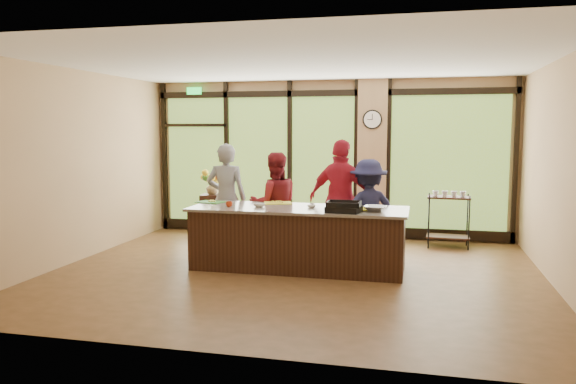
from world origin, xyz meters
The scene contains 25 objects.
floor centered at (0.00, 0.00, 0.00)m, with size 7.00×7.00×0.00m, color #4E361B.
ceiling centered at (0.00, 0.00, 3.00)m, with size 7.00×7.00×0.00m, color silver.
back_wall centered at (0.00, 3.00, 1.50)m, with size 7.00×7.00×0.00m, color tan.
left_wall centered at (-3.50, 0.00, 1.50)m, with size 6.00×6.00×0.00m, color tan.
right_wall centered at (3.50, 0.00, 1.50)m, with size 6.00×6.00×0.00m, color tan.
window_wall centered at (0.16, 2.95, 1.39)m, with size 6.90×0.12×3.00m.
island_base centered at (0.00, 0.30, 0.44)m, with size 3.10×1.00×0.88m, color black.
countertop centered at (0.00, 0.30, 0.90)m, with size 3.20×1.10×0.04m, color slate.
wall_clock centered at (0.85, 2.87, 2.25)m, with size 0.36×0.04×0.36m.
cook_left centered at (-1.41, 1.11, 0.92)m, with size 0.67×0.44×1.84m, color slate.
cook_midleft centered at (-0.57, 1.08, 0.85)m, with size 0.83×0.64×1.70m, color maroon.
cook_midright centered at (0.53, 1.11, 0.96)m, with size 1.12×0.47×1.91m, color #A31929.
cook_right centered at (0.97, 0.99, 0.81)m, with size 1.04×0.60×1.61m, color #1B1C3D.
roasting_pan centered at (0.72, 0.00, 0.96)m, with size 0.46×0.36×0.08m, color black.
mixing_bowl centered at (1.13, 0.19, 0.96)m, with size 0.32×0.32×0.08m, color silver.
cutting_board_left centered at (-1.48, 0.55, 0.93)m, with size 0.41×0.31×0.01m, color #35832F.
cutting_board_center centered at (-0.41, 0.70, 0.93)m, with size 0.42×0.32×0.01m, color yellow.
cutting_board_right centered at (1.00, 0.33, 0.93)m, with size 0.43×0.32×0.01m, color yellow.
prep_bowl_near centered at (-0.58, 0.23, 0.95)m, with size 0.17×0.17×0.05m, color silver.
prep_bowl_mid centered at (0.19, 0.33, 0.94)m, with size 0.12×0.12×0.04m, color silver.
prep_bowl_far centered at (0.49, 0.44, 0.93)m, with size 0.12×0.12×0.03m, color silver.
red_ramekin centered at (-1.02, 0.14, 0.96)m, with size 0.10×0.10×0.08m, color #AE2F11.
flower_stand centered at (-2.10, 2.26, 0.42)m, with size 0.42×0.42×0.84m, color black.
flower_vase centered at (-2.10, 2.26, 0.97)m, with size 0.25×0.25×0.26m, color olive.
bar_cart centered at (2.25, 2.39, 0.60)m, with size 0.75×0.45×1.00m.
Camera 1 is at (1.74, -7.73, 2.08)m, focal length 35.00 mm.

